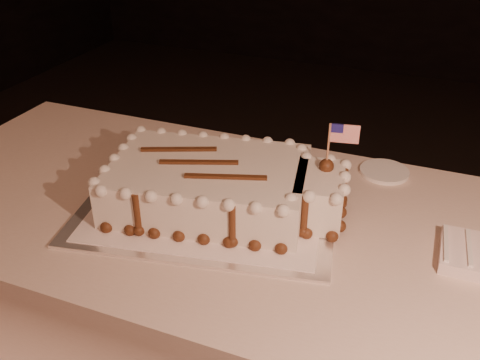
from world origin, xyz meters
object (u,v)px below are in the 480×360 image
at_px(banquet_table, 350,360).
at_px(cake_board, 209,206).
at_px(sheet_cake, 222,186).
at_px(side_plate, 384,172).

xyz_separation_m(banquet_table, cake_board, (-0.38, -0.00, 0.38)).
height_order(cake_board, sheet_cake, sheet_cake).
xyz_separation_m(banquet_table, side_plate, (-0.01, 0.32, 0.38)).
bearing_deg(banquet_table, sheet_cake, 179.35).
relative_size(banquet_table, side_plate, 18.34).
bearing_deg(sheet_cake, side_plate, 43.62).
distance_m(banquet_table, cake_board, 0.54).
height_order(sheet_cake, side_plate, sheet_cake).
bearing_deg(cake_board, sheet_cake, 0.41).
bearing_deg(sheet_cake, banquet_table, -0.65).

